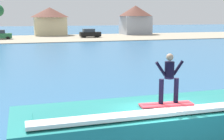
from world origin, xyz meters
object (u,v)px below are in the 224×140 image
at_px(surfer, 169,76).
at_px(house_gabled_white, 135,18).
at_px(wave_crest, 153,124).
at_px(surfboard, 166,104).
at_px(house_small_cottage, 50,20).
at_px(car_far_shore, 90,33).
at_px(car_near_shore, 0,35).

bearing_deg(surfer, house_gabled_white, 69.82).
height_order(wave_crest, surfboard, surfboard).
bearing_deg(wave_crest, house_gabled_white, 69.41).
relative_size(surfboard, house_small_cottage, 0.21).
xyz_separation_m(car_far_shore, house_small_cottage, (-7.05, 9.79, 2.69)).
relative_size(surfer, car_near_shore, 0.42).
height_order(wave_crest, surfer, surfer).
bearing_deg(surfer, surfboard, -156.27).
bearing_deg(car_near_shore, house_small_cottage, 43.21).
height_order(surfboard, house_small_cottage, house_small_cottage).
distance_m(wave_crest, house_small_cottage, 61.67).
bearing_deg(house_small_cottage, car_far_shore, -54.25).
relative_size(wave_crest, house_small_cottage, 1.12).
bearing_deg(car_near_shore, car_far_shore, -0.53).
xyz_separation_m(wave_crest, surfboard, (0.24, -0.45, 0.84)).
distance_m(surfer, car_far_shore, 52.98).
relative_size(surfer, house_small_cottage, 0.20).
height_order(surfboard, car_far_shore, car_far_shore).
height_order(car_near_shore, house_gabled_white, house_gabled_white).
relative_size(wave_crest, car_near_shore, 2.40).
height_order(surfer, car_far_shore, surfer).
distance_m(car_far_shore, house_small_cottage, 12.36).
xyz_separation_m(surfer, car_near_shore, (-8.22, 52.34, -1.59)).
relative_size(surfboard, surfer, 1.10).
bearing_deg(car_far_shore, wave_crest, -100.31).
height_order(car_far_shore, house_gabled_white, house_gabled_white).
relative_size(surfer, car_far_shore, 0.40).
distance_m(car_near_shore, house_gabled_white, 31.36).
height_order(car_near_shore, car_far_shore, same).
xyz_separation_m(surfboard, car_near_shore, (-8.13, 52.38, -0.61)).
height_order(wave_crest, car_near_shore, car_near_shore).
bearing_deg(wave_crest, car_near_shore, 98.63).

